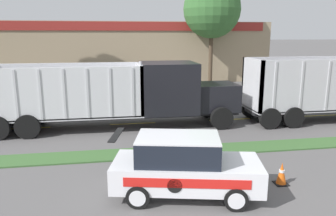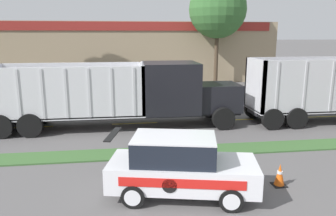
# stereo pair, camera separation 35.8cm
# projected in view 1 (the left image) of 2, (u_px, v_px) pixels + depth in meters

# --- Properties ---
(grass_verge) EXTENTS (120.00, 1.24, 0.06)m
(grass_verge) POSITION_uv_depth(u_px,v_px,m) (163.00, 152.00, 13.06)
(grass_verge) COLOR #3D6633
(grass_verge) RESTS_ON ground_plane
(centre_line_3) EXTENTS (2.40, 0.14, 0.01)m
(centre_line_3) POSITION_uv_depth(u_px,v_px,m) (25.00, 128.00, 16.50)
(centre_line_3) COLOR yellow
(centre_line_3) RESTS_ON ground_plane
(centre_line_4) EXTENTS (2.40, 0.14, 0.01)m
(centre_line_4) POSITION_uv_depth(u_px,v_px,m) (133.00, 124.00, 17.36)
(centre_line_4) COLOR yellow
(centre_line_4) RESTS_ON ground_plane
(centre_line_5) EXTENTS (2.40, 0.14, 0.01)m
(centre_line_5) POSITION_uv_depth(u_px,v_px,m) (230.00, 119.00, 18.22)
(centre_line_5) COLOR yellow
(centre_line_5) RESTS_ON ground_plane
(centre_line_6) EXTENTS (2.40, 0.14, 0.01)m
(centre_line_6) POSITION_uv_depth(u_px,v_px,m) (318.00, 116.00, 19.08)
(centre_line_6) COLOR yellow
(centre_line_6) RESTS_ON ground_plane
(dump_truck_trail) EXTENTS (12.19, 2.81, 3.39)m
(dump_truck_trail) POSITION_uv_depth(u_px,v_px,m) (144.00, 94.00, 16.59)
(dump_truck_trail) COLOR black
(dump_truck_trail) RESTS_ON ground_plane
(rally_car) EXTENTS (4.51, 2.59, 1.83)m
(rally_car) POSITION_uv_depth(u_px,v_px,m) (184.00, 166.00, 9.45)
(rally_car) COLOR white
(rally_car) RESTS_ON ground_plane
(traffic_cone) EXTENTS (0.41, 0.41, 0.71)m
(traffic_cone) POSITION_uv_depth(u_px,v_px,m) (282.00, 174.00, 10.27)
(traffic_cone) COLOR black
(traffic_cone) RESTS_ON ground_plane
(store_building_backdrop) EXTENTS (36.01, 12.10, 5.84)m
(store_building_backdrop) POSITION_uv_depth(u_px,v_px,m) (90.00, 51.00, 35.73)
(store_building_backdrop) COLOR #9E896B
(store_building_backdrop) RESTS_ON ground_plane
(tree_behind_centre) EXTENTS (5.24, 5.24, 10.82)m
(tree_behind_centre) POSITION_uv_depth(u_px,v_px,m) (212.00, 3.00, 29.65)
(tree_behind_centre) COLOR #473828
(tree_behind_centre) RESTS_ON ground_plane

